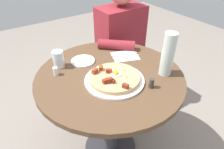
{
  "coord_description": "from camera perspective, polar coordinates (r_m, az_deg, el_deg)",
  "views": [
    {
      "loc": [
        0.54,
        0.81,
        1.39
      ],
      "look_at": [
        0.01,
        0.04,
        0.73
      ],
      "focal_mm": 32.18,
      "sensor_mm": 36.0,
      "label": 1
    }
  ],
  "objects": [
    {
      "name": "breakfast_pizza",
      "position": [
        1.11,
        0.6,
        -0.82
      ],
      "size": [
        0.28,
        0.28,
        0.05
      ],
      "color": "tan",
      "rests_on": "pizza_plate"
    },
    {
      "name": "ground_plane",
      "position": [
        1.69,
        -0.49,
        -19.97
      ],
      "size": [
        6.0,
        6.0,
        0.0
      ],
      "primitive_type": "plane",
      "color": "gray"
    },
    {
      "name": "bread_plate",
      "position": [
        1.31,
        -8.24,
        3.83
      ],
      "size": [
        0.15,
        0.15,
        0.01
      ],
      "primitive_type": "cylinder",
      "color": "white",
      "rests_on": "dining_table"
    },
    {
      "name": "pepper_shaker",
      "position": [
        1.09,
        11.14,
        -2.41
      ],
      "size": [
        0.03,
        0.03,
        0.06
      ],
      "primitive_type": "cylinder",
      "color": "#3F3833",
      "rests_on": "dining_table"
    },
    {
      "name": "water_glass",
      "position": [
        1.27,
        -14.98,
        4.25
      ],
      "size": [
        0.07,
        0.07,
        0.1
      ],
      "primitive_type": "cylinder",
      "color": "silver",
      "rests_on": "dining_table"
    },
    {
      "name": "person_seated",
      "position": [
        1.79,
        2.3,
        5.64
      ],
      "size": [
        0.5,
        0.46,
        1.14
      ],
      "color": "#2D2D33",
      "rests_on": "ground_plane"
    },
    {
      "name": "water_bottle",
      "position": [
        1.16,
        15.59,
        5.49
      ],
      "size": [
        0.07,
        0.07,
        0.26
      ],
      "primitive_type": "cylinder",
      "color": "silver",
      "rests_on": "dining_table"
    },
    {
      "name": "salt_shaker",
      "position": [
        1.21,
        -15.74,
        0.92
      ],
      "size": [
        0.03,
        0.03,
        0.05
      ],
      "primitive_type": "cylinder",
      "color": "white",
      "rests_on": "dining_table"
    },
    {
      "name": "pizza_plate",
      "position": [
        1.12,
        0.69,
        -1.57
      ],
      "size": [
        0.34,
        0.34,
        0.01
      ],
      "primitive_type": "cylinder",
      "color": "white",
      "rests_on": "dining_table"
    },
    {
      "name": "fork",
      "position": [
        1.34,
        3.97,
        5.06
      ],
      "size": [
        0.17,
        0.07,
        0.0
      ],
      "primitive_type": "cube",
      "rotation": [
        0.0,
        0.0,
        2.79
      ],
      "color": "silver",
      "rests_on": "napkin"
    },
    {
      "name": "dining_table",
      "position": [
        1.29,
        -0.61,
        -5.97
      ],
      "size": [
        0.87,
        0.87,
        0.71
      ],
      "color": "brown",
      "rests_on": "ground_plane"
    },
    {
      "name": "knife",
      "position": [
        1.37,
        3.51,
        5.79
      ],
      "size": [
        0.17,
        0.07,
        0.0
      ],
      "primitive_type": "cube",
      "rotation": [
        0.0,
        0.0,
        2.79
      ],
      "color": "silver",
      "rests_on": "napkin"
    },
    {
      "name": "napkin",
      "position": [
        1.36,
        3.73,
        5.26
      ],
      "size": [
        0.21,
        0.19,
        0.0
      ],
      "primitive_type": "cube",
      "rotation": [
        0.0,
        0.0,
        2.79
      ],
      "color": "white",
      "rests_on": "dining_table"
    }
  ]
}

